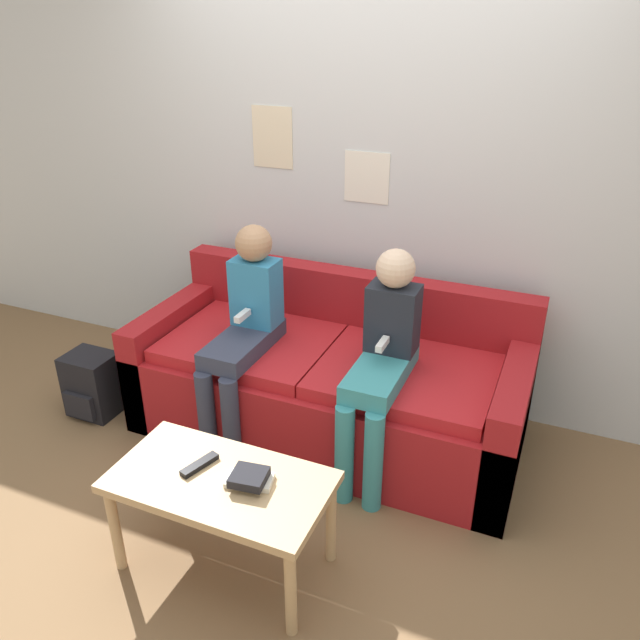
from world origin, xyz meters
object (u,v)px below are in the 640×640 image
at_px(person_right, 382,356).
at_px(backpack, 92,385).
at_px(couch, 330,383).
at_px(person_left, 244,325).
at_px(tv_remote, 200,465).
at_px(coffee_table, 221,490).

xyz_separation_m(person_right, backpack, (-1.65, -0.18, -0.46)).
bearing_deg(couch, person_left, -153.09).
bearing_deg(backpack, couch, 16.47).
bearing_deg(person_left, person_right, -0.29).
xyz_separation_m(couch, person_right, (0.35, -0.20, 0.35)).
relative_size(person_left, person_right, 1.02).
relative_size(person_left, tv_remote, 6.55).
distance_m(person_right, backpack, 1.72).
bearing_deg(backpack, person_left, 11.58).
xyz_separation_m(coffee_table, person_left, (-0.36, 0.85, 0.26)).
height_order(person_left, person_right, person_left).
height_order(person_right, backpack, person_right).
distance_m(coffee_table, backpack, 1.45).
xyz_separation_m(tv_remote, backpack, (-1.16, 0.64, -0.28)).
bearing_deg(person_right, backpack, -173.67).
xyz_separation_m(coffee_table, person_right, (0.38, 0.85, 0.25)).
distance_m(couch, coffee_table, 1.06).
distance_m(person_left, backpack, 1.04).
bearing_deg(person_left, backpack, -168.42).
bearing_deg(person_right, tv_remote, -120.75).
relative_size(coffee_table, person_right, 0.77).
relative_size(coffee_table, tv_remote, 4.97).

